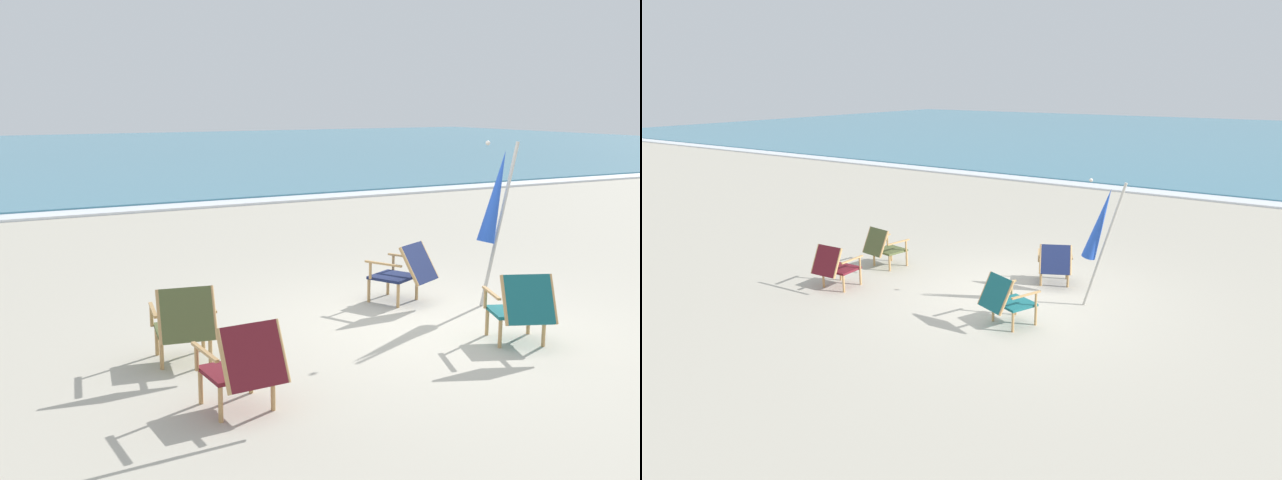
# 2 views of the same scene
# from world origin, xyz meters

# --- Properties ---
(ground_plane) EXTENTS (80.00, 80.00, 0.00)m
(ground_plane) POSITION_xyz_m (0.00, 0.00, 0.00)
(ground_plane) COLOR #B7AF9E
(sea) EXTENTS (80.00, 40.00, 0.10)m
(sea) POSITION_xyz_m (0.00, 30.95, 0.05)
(sea) COLOR teal
(sea) RESTS_ON ground
(surf_band) EXTENTS (80.00, 1.10, 0.06)m
(surf_band) POSITION_xyz_m (0.00, 10.65, 0.03)
(surf_band) COLOR white
(surf_band) RESTS_ON ground
(beach_chair_front_right) EXTENTS (0.62, 0.75, 0.80)m
(beach_chair_front_right) POSITION_xyz_m (-2.82, -1.41, 0.43)
(beach_chair_front_right) COLOR maroon
(beach_chair_front_right) RESTS_ON ground
(beach_chair_back_right) EXTENTS (0.81, 0.90, 0.79)m
(beach_chair_back_right) POSITION_xyz_m (0.40, -1.14, 0.42)
(beach_chair_back_right) COLOR #196066
(beach_chair_back_right) RESTS_ON ground
(beach_chair_far_center) EXTENTS (0.85, 0.94, 0.78)m
(beach_chair_far_center) POSITION_xyz_m (0.28, 0.83, 0.42)
(beach_chair_far_center) COLOR #19234C
(beach_chair_far_center) RESTS_ON ground
(beach_chair_front_left) EXTENTS (0.69, 0.81, 0.80)m
(beach_chair_front_left) POSITION_xyz_m (-2.89, -0.06, 0.43)
(beach_chair_front_left) COLOR #515B33
(beach_chair_front_left) RESTS_ON ground
(umbrella_furled_blue) EXTENTS (0.64, 0.27, 2.07)m
(umbrella_furled_blue) POSITION_xyz_m (1.23, 0.28, 1.35)
(umbrella_furled_blue) COLOR #B7B2A8
(umbrella_furled_blue) RESTS_ON ground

